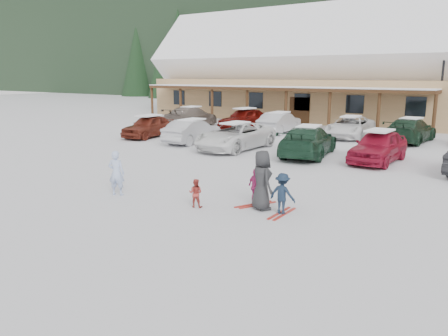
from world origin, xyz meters
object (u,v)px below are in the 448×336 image
Objects in this scene: adult_skier at (116,173)px; parked_car_1 at (192,131)px; toddler_red at (196,193)px; parked_car_4 at (378,146)px; parked_car_2 at (235,136)px; parked_car_3 at (308,141)px; parked_car_0 at (149,126)px; parked_car_10 at (350,127)px; parked_car_7 at (191,117)px; child_magenta at (256,187)px; child_navy at (282,194)px; day_lodge at (303,76)px; lamp_post at (441,87)px; parked_car_9 at (279,123)px; parked_car_11 at (410,130)px; bystander_dark at (262,180)px; parked_car_8 at (245,119)px.

adult_skier reaches higher than parked_car_1.
parked_car_1 is (-8.21, 10.24, 0.26)m from toddler_red.
parked_car_4 is (2.73, 10.45, 0.30)m from toddler_red.
parked_car_2 is 1.02× the size of parked_car_3.
parked_car_10 is at bearing 27.86° from parked_car_0.
toddler_red is at bearing -102.12° from parked_car_4.
parked_car_0 is at bearing -177.78° from parked_car_4.
parked_car_1 is (-5.11, 10.64, -0.06)m from adult_skier.
parked_car_3 is at bearing 147.22° from parked_car_7.
child_magenta is at bearing 175.47° from adult_skier.
child_magenta is (-1.11, 0.35, -0.03)m from child_navy.
day_lodge is 5.48× the size of parked_car_2.
parked_car_4 reaches higher than parked_car_0.
lamp_post is 4.54× the size of child_navy.
toddler_red is 18.26m from parked_car_9.
day_lodge is at bearing -102.36° from adult_skier.
child_magenta is at bearing -17.44° from child_navy.
lamp_post is 13.96m from parked_car_4.
lamp_post is 20.62m from parked_car_0.
child_magenta is 0.28× the size of parked_car_0.
parked_car_11 is at bearing -95.17° from lamp_post.
parked_car_1 is (-10.75, 9.36, 0.09)m from child_navy.
bystander_dark is 0.35× the size of parked_car_3.
parked_car_0 is at bearing -75.07° from adult_skier.
parked_car_1 is 10.42m from parked_car_10.
day_lodge is 19.49m from parked_car_2.
parked_car_9 is at bearing -142.87° from lamp_post.
lamp_post is 18.38m from parked_car_7.
parked_car_10 is (8.16, -10.58, -3.25)m from day_lodge.
day_lodge is 23.46× the size of child_navy.
parked_car_0 is (-2.82, -17.87, -3.22)m from day_lodge.
parked_car_4 is (0.19, 9.57, 0.14)m from child_navy.
parked_car_8 is 3.20m from parked_car_9.
parked_car_2 reaches higher than parked_car_1.
parked_car_11 is (2.64, 17.85, 0.28)m from toddler_red.
child_magenta is at bearing 133.09° from parked_car_1.
child_magenta is 0.24× the size of parked_car_11.
parked_car_0 is (-14.58, 9.65, 0.10)m from child_navy.
parked_car_3 is (-2.46, 9.16, -0.16)m from bystander_dark.
parked_car_4 is at bearing -124.41° from toddler_red.
toddler_red is at bearing 61.93° from bystander_dark.
parked_car_3 is 7.72m from parked_car_10.
parked_car_3 is (11.39, -0.42, 0.04)m from parked_car_0.
parked_car_4 reaches higher than child_magenta.
parked_car_3 is at bearing -171.71° from parked_car_4.
parked_car_7 reaches higher than parked_car_2.
adult_skier is at bearing -12.37° from toddler_red.
child_navy is 16.97m from parked_car_11.
child_magenta is 0.22× the size of parked_car_7.
parked_car_4 is (5.83, 10.85, -0.02)m from adult_skier.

